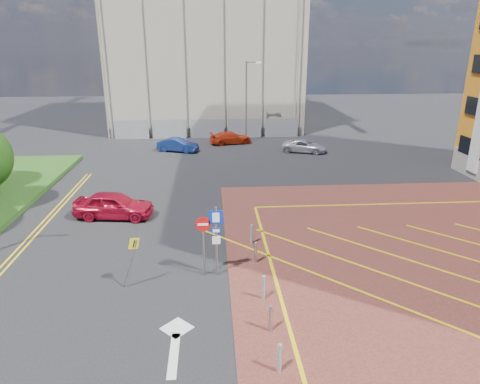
{
  "coord_description": "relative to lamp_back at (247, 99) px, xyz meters",
  "views": [
    {
      "loc": [
        0.37,
        -15.52,
        9.59
      ],
      "look_at": [
        1.74,
        4.28,
        2.69
      ],
      "focal_mm": 32.0,
      "sensor_mm": 36.0,
      "label": 1
    }
  ],
  "objects": [
    {
      "name": "ground",
      "position": [
        -4.08,
        -28.0,
        -4.36
      ],
      "size": [
        140.0,
        140.0,
        0.0
      ],
      "primitive_type": "plane",
      "color": "black",
      "rests_on": "ground"
    },
    {
      "name": "lamp_back",
      "position": [
        0.0,
        0.0,
        0.0
      ],
      "size": [
        1.53,
        0.16,
        8.0
      ],
      "color": "#9EA0A8",
      "rests_on": "ground"
    },
    {
      "name": "sign_cluster",
      "position": [
        -3.78,
        -27.02,
        -2.41
      ],
      "size": [
        1.17,
        0.12,
        3.2
      ],
      "color": "#9EA0A8",
      "rests_on": "ground"
    },
    {
      "name": "warning_sign",
      "position": [
        -7.04,
        -27.73,
        -2.93
      ],
      "size": [
        0.82,
        0.43,
        2.24
      ],
      "color": "#9EA0A8",
      "rests_on": "ground"
    },
    {
      "name": "bollard_row",
      "position": [
        -1.78,
        -29.67,
        -3.89
      ],
      "size": [
        0.14,
        11.14,
        0.9
      ],
      "color": "#9EA0A8",
      "rests_on": "forecourt"
    },
    {
      "name": "construction_building",
      "position": [
        -4.08,
        12.0,
        6.64
      ],
      "size": [
        21.2,
        19.2,
        22.0
      ],
      "primitive_type": "cube",
      "color": "#ABA38C",
      "rests_on": "ground"
    },
    {
      "name": "construction_fence",
      "position": [
        -3.08,
        2.0,
        -3.36
      ],
      "size": [
        21.6,
        0.06,
        2.0
      ],
      "primitive_type": "cube",
      "color": "gray",
      "rests_on": "ground"
    },
    {
      "name": "car_red_left",
      "position": [
        -9.41,
        -19.98,
        -3.59
      ],
      "size": [
        4.69,
        2.35,
        1.54
      ],
      "primitive_type": "imported",
      "rotation": [
        0.0,
        0.0,
        1.45
      ],
      "color": "#A70E27",
      "rests_on": "ground"
    },
    {
      "name": "car_blue_back",
      "position": [
        -6.83,
        -4.01,
        -3.74
      ],
      "size": [
        4.01,
        2.5,
        1.25
      ],
      "primitive_type": "imported",
      "rotation": [
        0.0,
        0.0,
        1.23
      ],
      "color": "navy",
      "rests_on": "ground"
    },
    {
      "name": "car_red_back",
      "position": [
        -1.73,
        -1.02,
        -3.75
      ],
      "size": [
        4.48,
        2.64,
        1.22
      ],
      "primitive_type": "imported",
      "rotation": [
        0.0,
        0.0,
        1.81
      ],
      "color": "red",
      "rests_on": "ground"
    },
    {
      "name": "car_silver_back",
      "position": [
        4.96,
        -5.04,
        -3.79
      ],
      "size": [
        4.46,
        3.1,
        1.13
      ],
      "primitive_type": "imported",
      "rotation": [
        0.0,
        0.0,
        1.24
      ],
      "color": "silver",
      "rests_on": "ground"
    }
  ]
}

